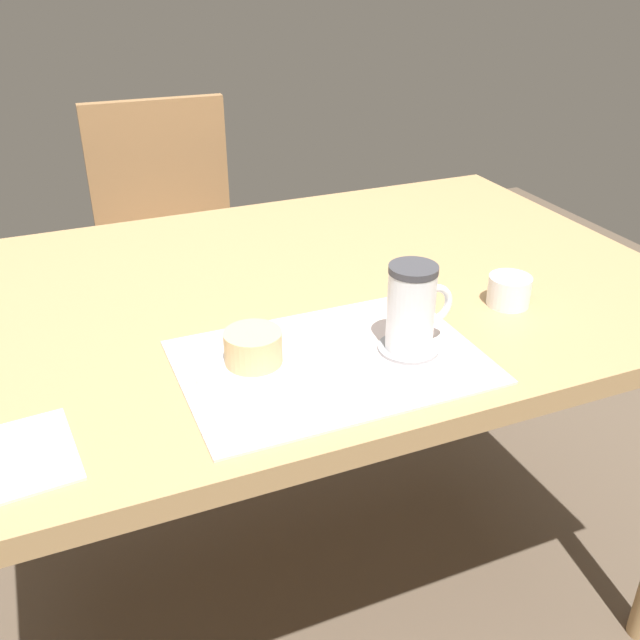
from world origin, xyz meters
name	(u,v)px	position (x,y,z in m)	size (l,w,h in m)	color
ground_plane	(307,588)	(0.00, 0.00, -0.01)	(4.40, 4.40, 0.02)	brown
dining_table	(303,322)	(0.00, 0.00, 0.68)	(1.31, 0.88, 0.75)	tan
wooden_chair	(174,258)	(-0.07, 0.82, 0.49)	(0.44, 0.44, 0.90)	#997047
placemat	(331,362)	(-0.06, -0.26, 0.75)	(0.43, 0.30, 0.00)	silver
pastry_plate	(254,365)	(-0.17, -0.23, 0.76)	(0.17, 0.17, 0.01)	white
pastry	(253,347)	(-0.17, -0.23, 0.79)	(0.08, 0.08, 0.05)	#E5BC7F
coffee_coaster	(408,348)	(0.06, -0.27, 0.76)	(0.09, 0.09, 0.01)	#99999E
coffee_mug	(412,307)	(0.06, -0.27, 0.82)	(0.10, 0.07, 0.13)	white
paper_napkin	(8,460)	(-0.49, -0.31, 0.75)	(0.15, 0.15, 0.00)	silver
sugar_bowl	(509,291)	(0.29, -0.20, 0.77)	(0.07, 0.07, 0.05)	white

